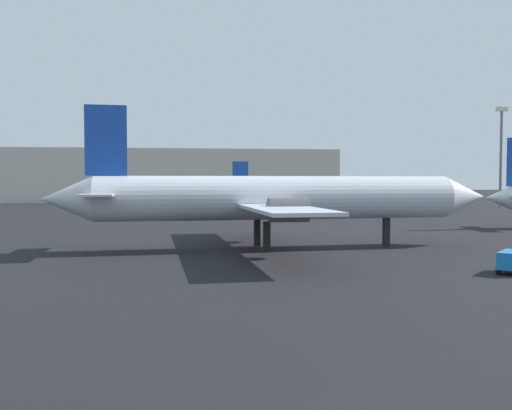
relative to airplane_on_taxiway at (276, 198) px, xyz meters
name	(u,v)px	position (x,y,z in m)	size (l,w,h in m)	color
airplane_on_taxiway	(276,198)	(0.00, 0.00, 0.00)	(36.17, 27.33, 11.02)	silver
airplane_far_right	(293,197)	(10.27, 44.49, -1.28)	(25.67, 22.49, 8.47)	silver
light_mast_right	(501,151)	(54.28, 57.64, 7.13)	(2.40, 0.50, 19.80)	slate
terminal_building	(175,176)	(-9.82, 104.79, 2.66)	(83.73, 23.34, 13.38)	beige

